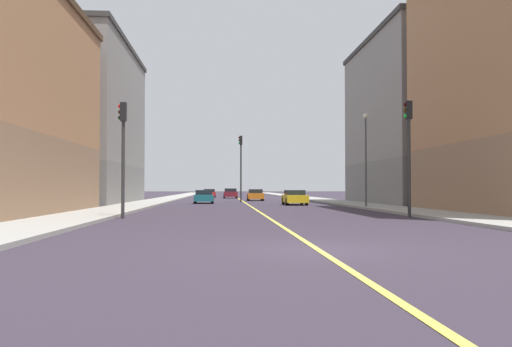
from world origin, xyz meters
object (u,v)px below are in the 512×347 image
traffic_light_median_far (241,160)px  car_orange (255,195)px  building_left_mid (413,121)px  traffic_light_left_near (409,142)px  car_teal (204,197)px  traffic_light_right_near (123,143)px  building_right_midblock (84,124)px  street_lamp_left_near (366,149)px  car_maroon (230,193)px  car_red (209,193)px  car_yellow (295,198)px

traffic_light_median_far → car_orange: (1.87, 6.14, -3.68)m
building_left_mid → traffic_light_left_near: size_ratio=3.17×
car_teal → car_orange: size_ratio=1.05×
traffic_light_right_near → traffic_light_median_far: bearing=76.9°
traffic_light_right_near → traffic_light_median_far: (6.68, 28.62, 0.68)m
building_right_midblock → traffic_light_median_far: 15.54m
car_teal → car_orange: (5.49, 9.94, 0.02)m
street_lamp_left_near → car_teal: (-11.93, 13.12, -3.60)m
building_left_mid → building_right_midblock: building_left_mid is taller
building_right_midblock → car_maroon: (13.80, 25.40, -6.63)m
traffic_light_left_near → car_red: size_ratio=1.44×
traffic_light_right_near → car_teal: bearing=83.0°
building_left_mid → traffic_light_right_near: bearing=-136.2°
building_left_mid → car_maroon: size_ratio=4.32×
building_right_midblock → car_red: building_right_midblock is taller
car_yellow → car_teal: bearing=146.9°
traffic_light_right_near → car_red: (2.86, 56.41, -3.01)m
building_left_mid → car_teal: bearing=168.3°
car_orange → traffic_light_left_near: bearing=-81.1°
traffic_light_left_near → building_right_midblock: bearing=132.4°
building_left_mid → traffic_light_right_near: size_ratio=3.29×
building_right_midblock → traffic_light_left_near: size_ratio=3.43×
car_orange → street_lamp_left_near: bearing=-74.4°
building_right_midblock → car_maroon: bearing=61.5°
building_left_mid → car_red: bearing=118.1°
traffic_light_left_near → car_teal: traffic_light_left_near is taller
traffic_light_median_far → car_teal: bearing=-133.5°
traffic_light_median_far → car_red: traffic_light_median_far is taller
traffic_light_left_near → car_maroon: traffic_light_left_near is taller
car_orange → traffic_light_median_far: bearing=-107.0°
street_lamp_left_near → car_yellow: street_lamp_left_near is taller
street_lamp_left_near → car_teal: street_lamp_left_near is taller
car_yellow → car_orange: 15.29m
car_maroon → car_orange: car_maroon is taller
car_teal → car_orange: bearing=61.1°
traffic_light_median_far → street_lamp_left_near: size_ratio=1.02×
building_right_midblock → car_yellow: 20.39m
car_maroon → car_orange: bearing=-80.0°
car_maroon → car_red: 7.74m
building_left_mid → traffic_light_left_near: 22.66m
building_right_midblock → car_red: size_ratio=4.93×
car_yellow → car_maroon: bearing=99.6°
building_right_midblock → car_red: (10.69, 32.49, -6.68)m
building_right_midblock → traffic_light_right_near: bearing=-71.9°
building_left_mid → street_lamp_left_near: building_left_mid is taller
building_left_mid → building_right_midblock: (-29.67, 2.99, -0.13)m
building_left_mid → traffic_light_left_near: (-7.86, -20.93, -3.67)m
traffic_light_left_near → car_teal: bearing=113.7°
street_lamp_left_near → car_yellow: 9.62m
car_teal → car_maroon: car_maroon is taller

